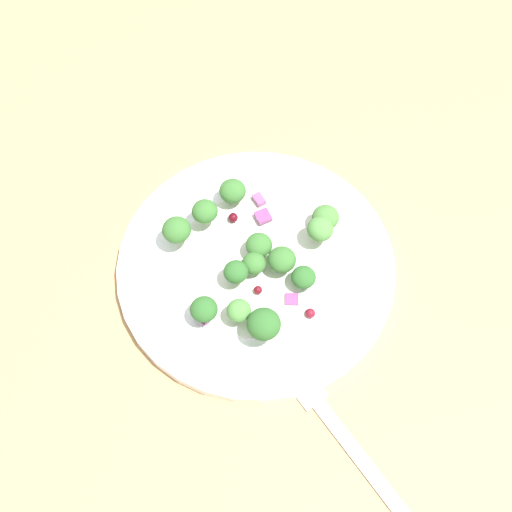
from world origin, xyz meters
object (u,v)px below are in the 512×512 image
plate (256,265)px  broccoli_floret_0 (304,277)px  fork (351,447)px  broccoli_floret_1 (320,229)px  broccoli_floret_2 (204,310)px

plate → broccoli_floret_0: (0.30, -4.81, 1.85)cm
plate → fork: bearing=-123.8°
broccoli_floret_0 → broccoli_floret_1: broccoli_floret_1 is taller
plate → broccoli_floret_2: 7.42cm
broccoli_floret_2 → fork: (-3.22, -16.45, -2.71)cm
plate → broccoli_floret_1: 6.90cm
broccoli_floret_1 → fork: bearing=-143.2°
broccoli_floret_0 → broccoli_floret_1: (4.78, 0.93, 0.76)cm
plate → broccoli_floret_1: bearing=-37.4°
fork → broccoli_floret_1: bearing=36.8°
broccoli_floret_2 → plate: bearing=-8.9°
broccoli_floret_2 → fork: bearing=-101.1°
broccoli_floret_0 → broccoli_floret_2: broccoli_floret_2 is taller
plate → broccoli_floret_1: size_ratio=10.40×
broccoli_floret_0 → fork: (-10.56, -10.54, -2.46)cm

